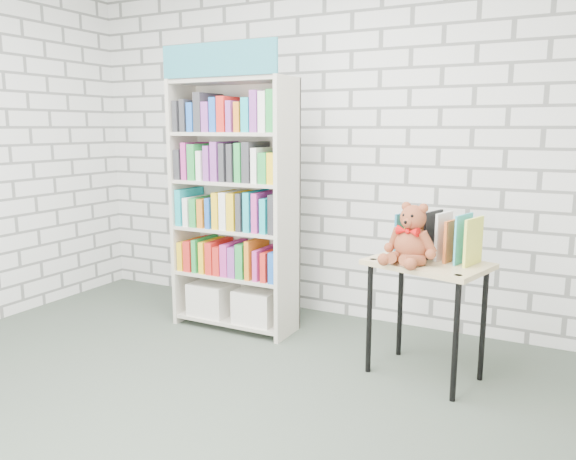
% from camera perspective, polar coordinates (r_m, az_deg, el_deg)
% --- Properties ---
extents(ground, '(4.50, 4.50, 0.00)m').
position_cam_1_polar(ground, '(3.27, -11.78, -18.00)').
color(ground, '#3F493E').
rests_on(ground, ground).
extents(room_shell, '(4.52, 4.02, 2.81)m').
position_cam_1_polar(room_shell, '(2.90, -13.13, 14.86)').
color(room_shell, silver).
rests_on(room_shell, ground).
extents(bookshelf, '(0.95, 0.37, 2.13)m').
position_cam_1_polar(bookshelf, '(4.28, -5.48, 2.64)').
color(bookshelf, beige).
rests_on(bookshelf, ground).
extents(display_table, '(0.79, 0.64, 0.74)m').
position_cam_1_polar(display_table, '(3.55, 13.96, -4.75)').
color(display_table, tan).
rests_on(display_table, ground).
extents(table_books, '(0.52, 0.33, 0.29)m').
position_cam_1_polar(table_books, '(3.59, 14.99, -0.58)').
color(table_books, '#206C8E').
rests_on(table_books, display_table).
extents(teddy_bear, '(0.33, 0.33, 0.37)m').
position_cam_1_polar(teddy_bear, '(3.43, 12.37, -0.92)').
color(teddy_bear, brown).
rests_on(teddy_bear, display_table).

